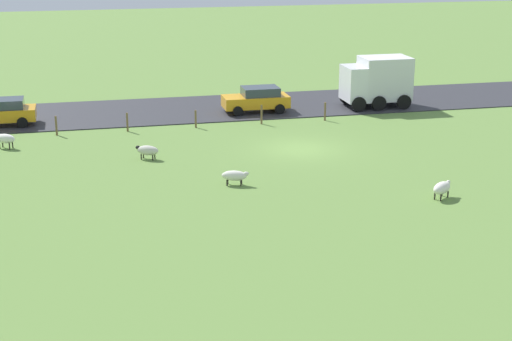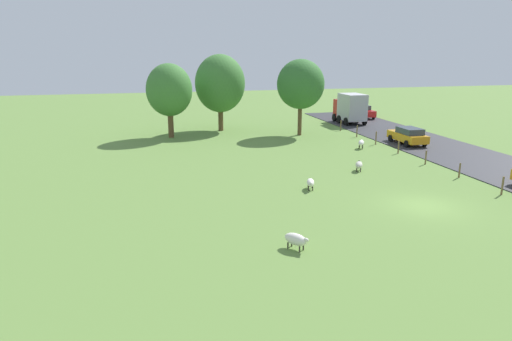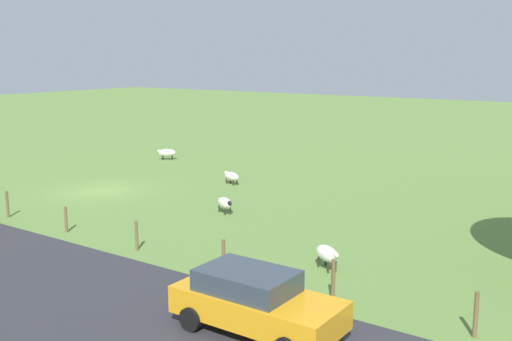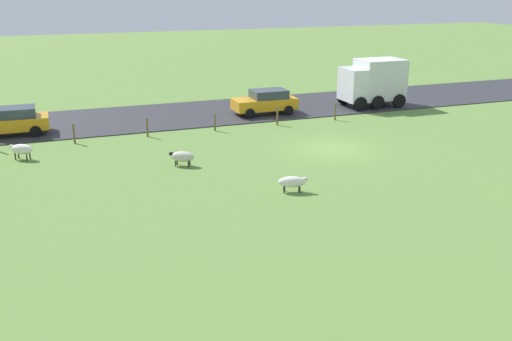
% 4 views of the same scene
% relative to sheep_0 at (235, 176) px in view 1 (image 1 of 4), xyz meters
% --- Properties ---
extents(ground_plane, '(160.00, 160.00, 0.00)m').
position_rel_sheep_0_xyz_m(ground_plane, '(5.33, -4.75, -0.46)').
color(ground_plane, olive).
extents(road_strip, '(8.00, 80.00, 0.06)m').
position_rel_sheep_0_xyz_m(road_strip, '(16.30, -4.75, -0.43)').
color(road_strip, '#2D2D33').
rests_on(road_strip, ground_plane).
extents(sheep_0, '(0.83, 1.33, 0.71)m').
position_rel_sheep_0_xyz_m(sheep_0, '(0.00, 0.00, 0.00)').
color(sheep_0, silver).
rests_on(sheep_0, ground_plane).
extents(sheep_1, '(1.05, 1.27, 0.82)m').
position_rel_sheep_0_xyz_m(sheep_1, '(9.12, 10.99, 0.09)').
color(sheep_1, white).
rests_on(sheep_1, ground_plane).
extents(sheep_2, '(1.01, 1.28, 0.74)m').
position_rel_sheep_0_xyz_m(sheep_2, '(5.24, 3.58, 0.02)').
color(sheep_2, beige).
rests_on(sheep_2, ground_plane).
extents(sheep_3, '(1.14, 1.28, 0.77)m').
position_rel_sheep_0_xyz_m(sheep_3, '(-3.95, -8.66, 0.03)').
color(sheep_3, silver).
rests_on(sheep_3, ground_plane).
extents(fence_post_0, '(0.12, 0.12, 1.16)m').
position_rel_sheep_0_xyz_m(fence_post_0, '(11.37, -8.10, 0.12)').
color(fence_post_0, brown).
rests_on(fence_post_0, ground_plane).
extents(fence_post_1, '(0.12, 0.12, 1.20)m').
position_rel_sheep_0_xyz_m(fence_post_1, '(11.37, -4.00, 0.14)').
color(fence_post_1, brown).
rests_on(fence_post_1, ground_plane).
extents(fence_post_2, '(0.12, 0.12, 1.08)m').
position_rel_sheep_0_xyz_m(fence_post_2, '(11.37, 0.10, 0.08)').
color(fence_post_2, brown).
rests_on(fence_post_2, ground_plane).
extents(fence_post_3, '(0.12, 0.12, 1.13)m').
position_rel_sheep_0_xyz_m(fence_post_3, '(11.37, 4.20, 0.10)').
color(fence_post_3, brown).
rests_on(fence_post_3, ground_plane).
extents(fence_post_4, '(0.12, 0.12, 1.16)m').
position_rel_sheep_0_xyz_m(fence_post_4, '(11.37, 8.30, 0.12)').
color(fence_post_4, brown).
rests_on(fence_post_4, ground_plane).
extents(truck_0, '(2.67, 4.40, 3.32)m').
position_rel_sheep_0_xyz_m(truck_0, '(14.26, -12.64, 1.36)').
color(truck_0, white).
rests_on(truck_0, road_strip).
extents(car_2, '(2.13, 4.27, 1.62)m').
position_rel_sheep_0_xyz_m(car_2, '(14.52, -4.43, 0.44)').
color(car_2, orange).
rests_on(car_2, road_strip).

